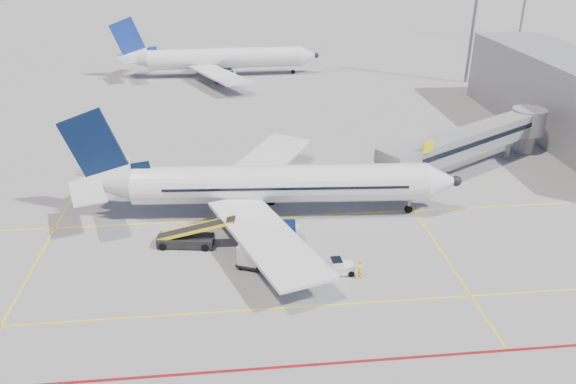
{
  "coord_description": "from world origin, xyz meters",
  "views": [
    {
      "loc": [
        -3.3,
        -39.05,
        25.26
      ],
      "look_at": [
        1.29,
        5.15,
        4.0
      ],
      "focal_mm": 35.0,
      "sensor_mm": 36.0,
      "label": 1
    }
  ],
  "objects_px": {
    "belt_loader": "(188,238)",
    "ramp_worker": "(360,269)",
    "cargo_dolly": "(261,256)",
    "baggage_tug": "(339,267)",
    "main_aircraft": "(264,185)",
    "second_aircraft": "(217,59)"
  },
  "relations": [
    {
      "from": "belt_loader",
      "to": "second_aircraft",
      "type": "bearing_deg",
      "value": 96.57
    },
    {
      "from": "belt_loader",
      "to": "ramp_worker",
      "type": "distance_m",
      "value": 15.19
    },
    {
      "from": "cargo_dolly",
      "to": "ramp_worker",
      "type": "relative_size",
      "value": 2.44
    },
    {
      "from": "main_aircraft",
      "to": "belt_loader",
      "type": "distance_m",
      "value": 8.94
    },
    {
      "from": "main_aircraft",
      "to": "ramp_worker",
      "type": "relative_size",
      "value": 21.54
    },
    {
      "from": "belt_loader",
      "to": "ramp_worker",
      "type": "height_order",
      "value": "belt_loader"
    },
    {
      "from": "second_aircraft",
      "to": "baggage_tug",
      "type": "relative_size",
      "value": 17.95
    },
    {
      "from": "ramp_worker",
      "to": "second_aircraft",
      "type": "bearing_deg",
      "value": 36.67
    },
    {
      "from": "second_aircraft",
      "to": "cargo_dolly",
      "type": "height_order",
      "value": "second_aircraft"
    },
    {
      "from": "second_aircraft",
      "to": "cargo_dolly",
      "type": "distance_m",
      "value": 64.63
    },
    {
      "from": "main_aircraft",
      "to": "second_aircraft",
      "type": "relative_size",
      "value": 0.99
    },
    {
      "from": "baggage_tug",
      "to": "belt_loader",
      "type": "xyz_separation_m",
      "value": [
        -12.25,
        5.64,
        0.06
      ]
    },
    {
      "from": "main_aircraft",
      "to": "belt_loader",
      "type": "height_order",
      "value": "main_aircraft"
    },
    {
      "from": "baggage_tug",
      "to": "cargo_dolly",
      "type": "height_order",
      "value": "cargo_dolly"
    },
    {
      "from": "main_aircraft",
      "to": "cargo_dolly",
      "type": "distance_m",
      "value": 9.45
    },
    {
      "from": "cargo_dolly",
      "to": "belt_loader",
      "type": "height_order",
      "value": "belt_loader"
    },
    {
      "from": "baggage_tug",
      "to": "belt_loader",
      "type": "relative_size",
      "value": 0.3
    },
    {
      "from": "baggage_tug",
      "to": "cargo_dolly",
      "type": "distance_m",
      "value": 6.34
    },
    {
      "from": "belt_loader",
      "to": "ramp_worker",
      "type": "xyz_separation_m",
      "value": [
        13.76,
        -6.44,
        0.13
      ]
    },
    {
      "from": "main_aircraft",
      "to": "baggage_tug",
      "type": "xyz_separation_m",
      "value": [
        5.28,
        -10.65,
        -2.55
      ]
    },
    {
      "from": "baggage_tug",
      "to": "cargo_dolly",
      "type": "xyz_separation_m",
      "value": [
        -6.15,
        1.47,
        0.48
      ]
    },
    {
      "from": "second_aircraft",
      "to": "belt_loader",
      "type": "height_order",
      "value": "second_aircraft"
    }
  ]
}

